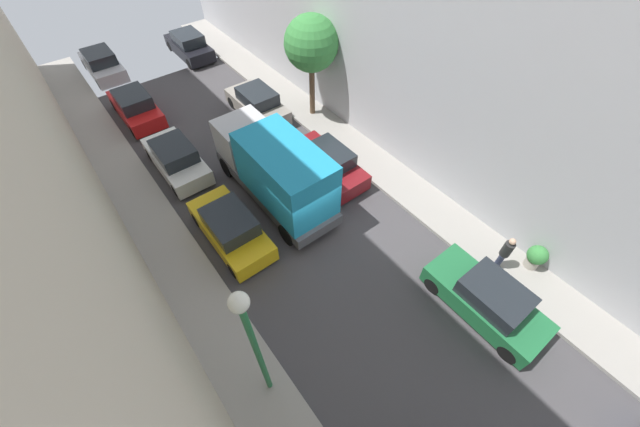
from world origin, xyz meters
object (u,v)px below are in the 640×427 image
(parked_car_left_2, at_px, (231,228))
(parked_car_right_2, at_px, (327,163))
(pedestrian, at_px, (505,253))
(street_tree_1, at_px, (311,44))
(lamp_post, at_px, (252,338))
(potted_plant_0, at_px, (536,256))
(parked_car_left_4, at_px, (136,107))
(delivery_truck, at_px, (275,170))
(parked_car_left_5, at_px, (102,64))
(parked_car_right_4, at_px, (189,46))
(parked_car_right_3, at_px, (258,104))
(parked_car_left_3, at_px, (176,159))
(parked_car_right_1, at_px, (487,300))

(parked_car_left_2, bearing_deg, parked_car_right_2, 6.60)
(parked_car_left_2, distance_m, pedestrian, 10.38)
(street_tree_1, distance_m, lamp_post, 14.39)
(pedestrian, xyz_separation_m, potted_plant_0, (1.07, -0.77, -0.34))
(parked_car_left_4, height_order, delivery_truck, delivery_truck)
(parked_car_left_5, distance_m, pedestrian, 25.00)
(parked_car_right_2, distance_m, street_tree_1, 5.93)
(parked_car_left_4, relative_size, street_tree_1, 0.81)
(delivery_truck, bearing_deg, street_tree_1, 39.51)
(parked_car_left_4, relative_size, lamp_post, 0.72)
(potted_plant_0, bearing_deg, parked_car_right_4, 97.04)
(parked_car_right_3, bearing_deg, parked_car_left_4, 144.47)
(delivery_truck, bearing_deg, parked_car_left_4, 105.26)
(parked_car_left_2, height_order, parked_car_left_5, same)
(parked_car_left_4, xyz_separation_m, street_tree_1, (7.80, -5.69, 3.27))
(delivery_truck, bearing_deg, potted_plant_0, -57.77)
(parked_car_right_4, distance_m, pedestrian, 23.00)
(parked_car_left_3, distance_m, parked_car_right_1, 14.41)
(parked_car_right_4, xyz_separation_m, street_tree_1, (2.40, -10.57, 3.27))
(parked_car_left_2, bearing_deg, pedestrian, -45.62)
(street_tree_1, bearing_deg, lamp_post, -132.38)
(parked_car_right_1, xyz_separation_m, street_tree_1, (2.40, 13.06, 3.27))
(parked_car_right_1, height_order, street_tree_1, street_tree_1)
(parked_car_left_4, height_order, pedestrian, pedestrian)
(parked_car_left_4, relative_size, parked_car_right_1, 1.00)
(delivery_truck, bearing_deg, parked_car_right_4, 79.65)
(parked_car_right_4, xyz_separation_m, delivery_truck, (-2.70, -14.78, 1.07))
(potted_plant_0, relative_size, lamp_post, 0.18)
(parked_car_right_1, xyz_separation_m, lamp_post, (-7.30, 2.42, 3.22))
(parked_car_left_2, relative_size, lamp_post, 0.72)
(parked_car_right_4, bearing_deg, parked_car_left_3, -117.74)
(parked_car_right_3, distance_m, street_tree_1, 4.45)
(parked_car_left_3, distance_m, parked_car_right_3, 5.61)
(parked_car_left_4, distance_m, delivery_truck, 10.31)
(parked_car_left_3, height_order, parked_car_right_1, same)
(parked_car_left_3, relative_size, parked_car_left_5, 1.00)
(parked_car_right_1, distance_m, lamp_post, 8.34)
(parked_car_right_3, bearing_deg, parked_car_left_2, -128.55)
(parked_car_left_2, bearing_deg, parked_car_right_4, 70.81)
(parked_car_left_4, distance_m, street_tree_1, 10.19)
(parked_car_left_5, height_order, lamp_post, lamp_post)
(parked_car_right_2, bearing_deg, delivery_truck, 177.65)
(parked_car_left_3, bearing_deg, parked_car_right_4, 62.26)
(parked_car_left_2, bearing_deg, delivery_truck, 15.24)
(parked_car_right_4, distance_m, street_tree_1, 11.32)
(parked_car_right_3, bearing_deg, parked_car_left_5, 119.03)
(delivery_truck, height_order, potted_plant_0, delivery_truck)
(pedestrian, height_order, street_tree_1, street_tree_1)
(parked_car_left_2, relative_size, parked_car_left_5, 1.00)
(parked_car_left_3, height_order, parked_car_left_4, same)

